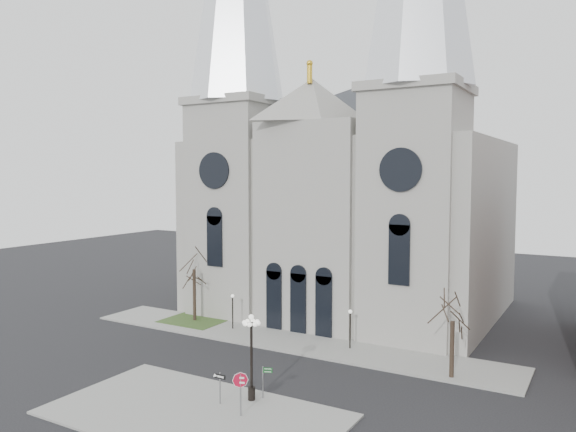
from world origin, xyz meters
The scene contains 13 objects.
ground centered at (0.00, 0.00, 0.00)m, with size 160.00×160.00×0.00m, color black.
sidewalk_near centered at (3.00, -5.00, 0.07)m, with size 18.00×10.00×0.14m, color gray.
sidewalk_far centered at (0.00, 11.00, 0.07)m, with size 40.00×6.00×0.14m, color gray.
grass_patch centered at (-11.00, 12.00, 0.09)m, with size 6.00×5.00×0.18m, color #324C20.
cathedral centered at (0.00, 22.86, 18.48)m, with size 33.00×26.66×54.00m.
tree_left centered at (-11.00, 12.00, 5.58)m, with size 3.20×3.20×7.50m.
tree_right centered at (15.00, 9.00, 4.47)m, with size 3.20×3.20×6.00m.
ped_lamp_left centered at (-6.00, 11.50, 2.33)m, with size 0.32×0.32×3.26m.
ped_lamp_right centered at (6.00, 11.50, 2.33)m, with size 0.32×0.32×3.26m.
stop_sign centered at (5.66, -3.91, 2.05)m, with size 0.93×0.32×2.70m.
globe_lamp centered at (4.90, -1.60, 3.65)m, with size 1.55×1.55×5.59m.
one_way_sign centered at (3.52, -3.11, 1.52)m, with size 0.89×0.09×2.02m.
street_name_sign centered at (5.43, -0.93, 1.39)m, with size 0.62×0.31×2.09m.
Camera 1 is at (24.51, -30.79, 14.60)m, focal length 35.00 mm.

